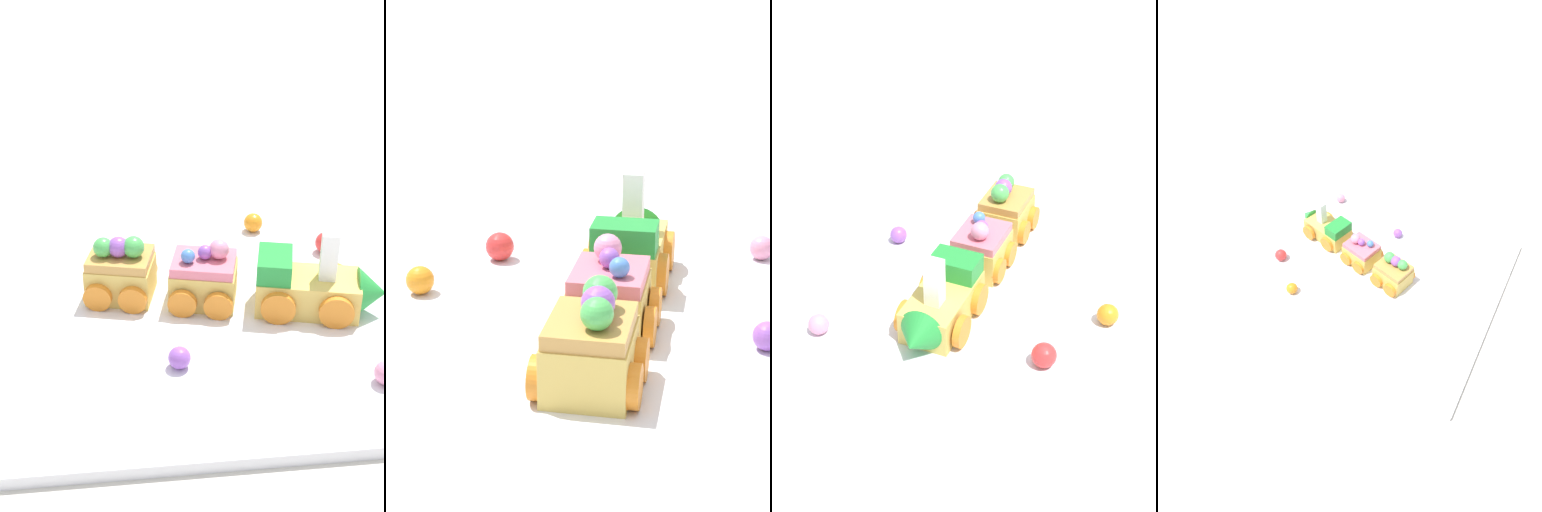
% 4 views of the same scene
% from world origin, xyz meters
% --- Properties ---
extents(ground_plane, '(10.00, 10.00, 0.00)m').
position_xyz_m(ground_plane, '(0.00, 0.00, 0.00)').
color(ground_plane, beige).
extents(display_board, '(0.64, 0.44, 0.01)m').
position_xyz_m(display_board, '(0.00, 0.00, 0.01)').
color(display_board, white).
rests_on(display_board, ground_plane).
extents(cake_train_locomotive, '(0.13, 0.09, 0.09)m').
position_xyz_m(cake_train_locomotive, '(0.08, -0.03, 0.04)').
color(cake_train_locomotive, '#E0BC56').
rests_on(cake_train_locomotive, display_board).
extents(cake_car_strawberry, '(0.08, 0.08, 0.07)m').
position_xyz_m(cake_car_strawberry, '(-0.03, -0.00, 0.04)').
color(cake_car_strawberry, '#E0BC56').
rests_on(cake_car_strawberry, display_board).
extents(cake_car_caramel, '(0.08, 0.08, 0.07)m').
position_xyz_m(cake_car_caramel, '(-0.12, 0.02, 0.04)').
color(cake_car_caramel, '#E0BC56').
rests_on(cake_car_caramel, display_board).
extents(gumball_purple, '(0.02, 0.02, 0.02)m').
position_xyz_m(gumball_purple, '(-0.07, -0.11, 0.02)').
color(gumball_purple, '#9956C6').
rests_on(gumball_purple, display_board).
extents(gumball_red, '(0.02, 0.02, 0.02)m').
position_xyz_m(gumball_red, '(0.12, 0.08, 0.02)').
color(gumball_red, red).
rests_on(gumball_red, display_board).
extents(gumball_pink, '(0.02, 0.02, 0.02)m').
position_xyz_m(gumball_pink, '(0.11, -0.15, 0.02)').
color(gumball_pink, pink).
rests_on(gumball_pink, display_board).
extents(gumball_orange, '(0.02, 0.02, 0.02)m').
position_xyz_m(gumball_orange, '(0.04, 0.14, 0.02)').
color(gumball_orange, orange).
rests_on(gumball_orange, display_board).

